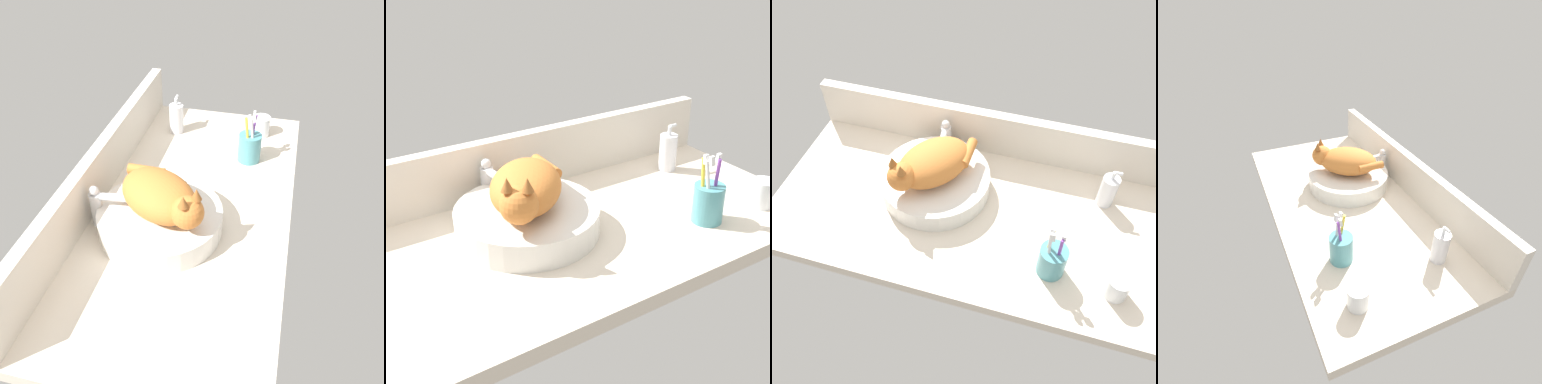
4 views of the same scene
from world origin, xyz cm
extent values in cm
cube|color=beige|center=(0.00, 0.00, -2.00)|extent=(123.83, 61.39, 4.00)
cube|color=silver|center=(0.00, 28.89, 8.25)|extent=(123.83, 3.60, 16.50)
cylinder|color=silver|center=(-11.73, 5.82, 3.50)|extent=(35.63, 35.63, 7.00)
ellipsoid|color=#CC7533|center=(-11.73, 5.82, 12.50)|extent=(28.24, 30.23, 11.00)
sphere|color=#CC7533|center=(-18.51, -3.92, 14.00)|extent=(8.80, 8.80, 8.80)
cone|color=#995726|center=(-17.28, -6.00, 19.40)|extent=(2.80, 2.80, 3.20)
cone|color=#995726|center=(-20.89, -3.48, 19.40)|extent=(2.80, 2.80, 3.20)
cylinder|color=#CC7533|center=(-2.51, 12.36, 13.00)|extent=(3.29, 11.03, 3.20)
cylinder|color=silver|center=(-13.82, 24.09, 5.50)|extent=(3.60, 3.60, 11.00)
cylinder|color=silver|center=(-13.25, 19.13, 10.40)|extent=(3.32, 10.19, 2.20)
sphere|color=silver|center=(-13.82, 24.09, 12.20)|extent=(2.80, 2.80, 2.80)
cylinder|color=silver|center=(42.38, 15.63, 5.65)|extent=(5.35, 5.35, 11.31)
cylinder|color=silver|center=(42.38, 15.63, 12.71)|extent=(1.20, 1.20, 2.80)
cylinder|color=silver|center=(43.58, 15.63, 14.11)|extent=(2.20, 1.00, 1.00)
cylinder|color=teal|center=(29.54, -14.21, 5.03)|extent=(7.91, 7.91, 10.06)
cylinder|color=purple|center=(30.78, -14.69, 8.90)|extent=(1.44, 2.29, 17.04)
cube|color=white|center=(30.78, -14.69, 17.40)|extent=(1.28, 0.99, 2.49)
cylinder|color=yellow|center=(27.66, -13.57, 8.90)|extent=(1.74, 3.39, 16.97)
cube|color=white|center=(27.66, -13.57, 17.40)|extent=(1.32, 1.14, 2.55)
cylinder|color=white|center=(28.09, -15.18, 8.90)|extent=(2.27, 2.93, 17.00)
cube|color=white|center=(28.09, -15.18, 17.40)|extent=(1.40, 1.08, 2.57)
cylinder|color=white|center=(47.82, -16.40, 3.77)|extent=(6.55, 6.55, 7.53)
cylinder|color=silver|center=(47.82, -16.40, 1.85)|extent=(5.77, 5.77, 3.70)
camera|label=1|loc=(-97.61, -24.16, 86.02)|focal=40.00mm
camera|label=2|loc=(-63.37, -96.51, 69.03)|focal=50.00mm
camera|label=3|loc=(23.53, -80.39, 108.41)|focal=40.00mm
camera|label=4|loc=(95.12, -39.27, 76.42)|focal=28.00mm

